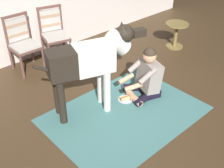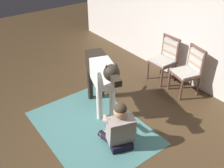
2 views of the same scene
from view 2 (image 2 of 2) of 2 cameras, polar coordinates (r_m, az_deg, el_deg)
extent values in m
plane|color=#42301C|center=(4.27, -4.28, -11.71)|extent=(14.35, 14.35, 0.00)
cube|color=silver|center=(5.23, 20.40, 11.98)|extent=(8.29, 0.10, 2.60)
cube|color=#427472|center=(4.42, -4.48, -9.80)|extent=(2.17, 1.58, 0.01)
cylinder|color=brown|center=(5.41, 11.20, 1.27)|extent=(0.04, 0.04, 0.42)
cylinder|color=brown|center=(5.65, 8.15, 3.05)|extent=(0.04, 0.04, 0.42)
cylinder|color=brown|center=(5.70, 14.07, 2.58)|extent=(0.04, 0.04, 0.42)
cylinder|color=brown|center=(5.93, 11.05, 4.22)|extent=(0.04, 0.04, 0.42)
cube|color=brown|center=(5.56, 11.37, 4.87)|extent=(0.46, 0.46, 0.04)
cube|color=#B5AFA5|center=(5.54, 11.41, 5.21)|extent=(0.42, 0.42, 0.04)
cylinder|color=brown|center=(5.47, 14.78, 7.20)|extent=(0.04, 0.04, 0.52)
cylinder|color=brown|center=(5.70, 11.59, 8.72)|extent=(0.04, 0.04, 0.52)
cube|color=brown|center=(5.49, 13.47, 10.25)|extent=(0.46, 0.04, 0.04)
cube|color=#B5AFA5|center=(5.59, 13.14, 7.88)|extent=(0.38, 0.05, 0.40)
cube|color=#A38164|center=(5.55, 13.25, 8.71)|extent=(0.39, 0.06, 0.06)
cube|color=#A38164|center=(5.62, 13.03, 7.06)|extent=(0.39, 0.06, 0.06)
cylinder|color=brown|center=(5.10, 15.43, -1.54)|extent=(0.04, 0.04, 0.42)
cylinder|color=brown|center=(5.37, 12.85, 0.75)|extent=(0.04, 0.04, 0.42)
cylinder|color=brown|center=(5.34, 19.01, -0.53)|extent=(0.04, 0.04, 0.42)
cylinder|color=brown|center=(5.60, 16.37, 1.62)|extent=(0.04, 0.04, 0.42)
cube|color=brown|center=(5.23, 16.30, 2.23)|extent=(0.56, 0.56, 0.04)
cube|color=#B5AFA5|center=(5.21, 16.36, 2.59)|extent=(0.51, 0.51, 0.04)
cylinder|color=brown|center=(5.09, 20.03, 4.27)|extent=(0.04, 0.04, 0.52)
cylinder|color=brown|center=(5.36, 17.21, 6.28)|extent=(0.04, 0.04, 0.52)
cube|color=brown|center=(5.12, 19.05, 7.67)|extent=(0.46, 0.16, 0.04)
cube|color=#B5AFA5|center=(5.23, 18.56, 5.20)|extent=(0.38, 0.14, 0.40)
cube|color=#A38164|center=(5.19, 18.73, 6.07)|extent=(0.39, 0.15, 0.06)
cube|color=#A38164|center=(5.27, 18.40, 4.35)|extent=(0.39, 0.15, 0.06)
cube|color=black|center=(4.05, 2.02, -13.51)|extent=(0.34, 0.40, 0.12)
cylinder|color=black|center=(4.11, -0.85, -12.44)|extent=(0.41, 0.15, 0.11)
cylinder|color=tan|center=(4.23, -0.56, -10.91)|extent=(0.18, 0.37, 0.09)
cylinder|color=black|center=(4.19, 3.28, -11.46)|extent=(0.37, 0.36, 0.11)
cylinder|color=tan|center=(4.27, 1.64, -10.41)|extent=(0.23, 0.37, 0.09)
cube|color=gray|center=(3.86, 1.98, -10.34)|extent=(0.38, 0.46, 0.47)
cylinder|color=gray|center=(3.83, -1.16, -8.29)|extent=(0.30, 0.17, 0.24)
cylinder|color=tan|center=(4.10, -1.32, -8.19)|extent=(0.27, 0.19, 0.12)
cylinder|color=gray|center=(3.92, 3.76, -7.21)|extent=(0.30, 0.17, 0.24)
cylinder|color=tan|center=(4.16, 2.00, -7.47)|extent=(0.28, 0.12, 0.12)
sphere|color=tan|center=(3.65, 1.96, -6.25)|extent=(0.21, 0.21, 0.21)
sphere|color=#352B1E|center=(3.63, 1.97, -5.80)|extent=(0.19, 0.19, 0.19)
cylinder|color=silver|center=(4.45, 0.06, -3.92)|extent=(0.11, 0.11, 0.65)
cylinder|color=silver|center=(4.39, -2.87, -4.50)|extent=(0.11, 0.11, 0.65)
cylinder|color=black|center=(4.96, -2.36, 0.39)|extent=(0.11, 0.11, 0.65)
cylinder|color=black|center=(4.92, -5.00, -0.08)|extent=(0.11, 0.11, 0.65)
cube|color=silver|center=(4.24, -2.05, 2.44)|extent=(0.60, 0.48, 0.38)
cube|color=black|center=(4.58, -3.49, 4.83)|extent=(0.53, 0.45, 0.36)
cylinder|color=silver|center=(3.87, -0.61, 2.02)|extent=(0.43, 0.34, 0.37)
sphere|color=black|center=(3.74, -0.11, 2.58)|extent=(0.25, 0.25, 0.25)
cube|color=black|center=(3.57, 0.96, 0.70)|extent=(0.22, 0.17, 0.10)
cone|color=black|center=(3.72, 0.93, 4.13)|extent=(0.11, 0.11, 0.11)
cone|color=black|center=(3.68, -1.30, 3.76)|extent=(0.11, 0.11, 0.11)
cylinder|color=black|center=(4.80, -4.26, 5.71)|extent=(0.33, 0.15, 0.22)
cylinder|color=silver|center=(4.36, 0.08, -10.27)|extent=(0.23, 0.23, 0.01)
cylinder|color=#DEC470|center=(4.34, -0.18, -10.05)|extent=(0.18, 0.09, 0.05)
cylinder|color=#DEC470|center=(4.35, 0.35, -9.90)|extent=(0.18, 0.09, 0.05)
cylinder|color=#A53D2C|center=(4.34, 0.08, -9.91)|extent=(0.19, 0.08, 0.04)
camera|label=1|loc=(5.13, -46.62, 19.50)|focal=45.59mm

